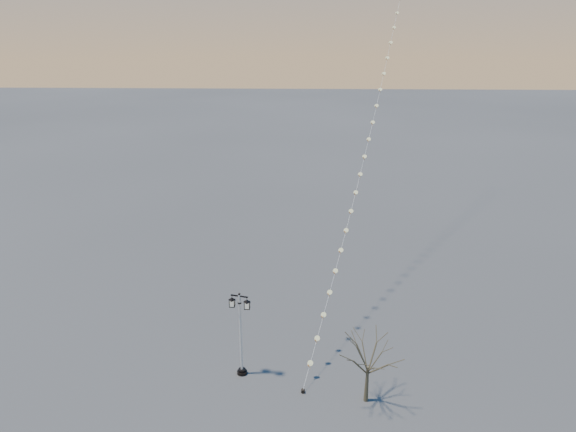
{
  "coord_description": "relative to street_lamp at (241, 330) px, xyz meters",
  "views": [
    {
      "loc": [
        2.13,
        -21.59,
        18.41
      ],
      "look_at": [
        1.05,
        7.01,
        7.99
      ],
      "focal_mm": 32.19,
      "sensor_mm": 36.0,
      "label": 1
    }
  ],
  "objects": [
    {
      "name": "ground",
      "position": [
        1.39,
        -2.73,
        -2.85
      ],
      "size": [
        300.0,
        300.0,
        0.0
      ],
      "primitive_type": "plane",
      "color": "#444445",
      "rests_on": "ground"
    },
    {
      "name": "kite_train",
      "position": [
        9.05,
        16.94,
        12.66
      ],
      "size": [
        11.76,
        37.48,
        31.2
      ],
      "rotation": [
        0.0,
        0.0,
        0.04
      ],
      "color": "black",
      "rests_on": "ground"
    },
    {
      "name": "bare_tree",
      "position": [
        6.78,
        -2.0,
        -0.2
      ],
      "size": [
        2.31,
        2.31,
        3.82
      ],
      "rotation": [
        0.0,
        0.0,
        0.22
      ],
      "color": "#433B28",
      "rests_on": "ground"
    },
    {
      "name": "street_lamp",
      "position": [
        0.0,
        0.0,
        0.0
      ],
      "size": [
        1.28,
        0.65,
        5.15
      ],
      "rotation": [
        0.0,
        0.0,
        -0.24
      ],
      "color": "black",
      "rests_on": "ground"
    }
  ]
}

